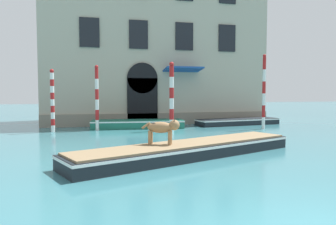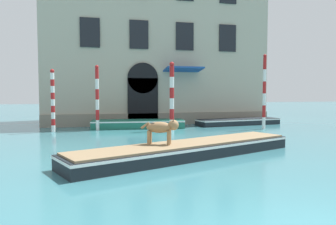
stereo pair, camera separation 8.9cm
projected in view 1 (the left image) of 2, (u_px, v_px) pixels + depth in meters
The scene contains 9 objects.
palazzo_left at pixel (153, 39), 24.96m from camera, with size 15.83×7.40×12.58m.
boat_foreground at pixel (189, 149), 11.34m from camera, with size 8.84×4.83×0.52m.
dog_on_deck at pixel (163, 128), 10.87m from camera, with size 1.23×0.66×0.85m.
boat_moored_near_palazzo at pixel (138, 124), 20.40m from camera, with size 5.84×2.27×0.50m.
boat_moored_far at pixel (238, 122), 22.46m from camera, with size 6.07×2.30×0.41m.
mooring_pole_0 at pixel (172, 96), 19.23m from camera, with size 0.27×0.27×4.01m.
mooring_pole_1 at pixel (97, 98), 19.15m from camera, with size 0.21×0.21×3.82m.
mooring_pole_2 at pixel (52, 100), 18.35m from camera, with size 0.23×0.23×3.53m.
mooring_pole_3 at pixel (264, 92), 19.77m from camera, with size 0.20×0.20×4.51m.
Camera 1 is at (-3.61, -3.71, 2.27)m, focal length 35.00 mm.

